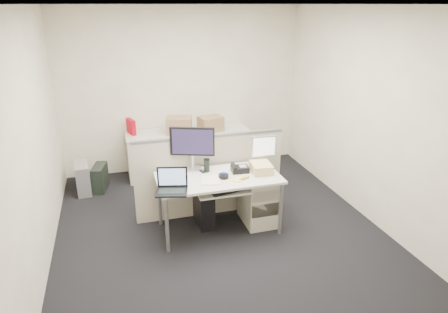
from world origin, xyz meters
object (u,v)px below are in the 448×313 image
object	(u,v)px
laptop	(171,182)
desk	(219,182)
monitor_main	(192,149)
desk_phone	(240,169)

from	to	relation	value
laptop	desk	bearing A→B (deg)	38.71
monitor_main	laptop	world-z (taller)	monitor_main
desk	monitor_main	size ratio (longest dim) A/B	2.68
laptop	monitor_main	bearing A→B (deg)	72.75
monitor_main	desk_phone	world-z (taller)	monitor_main
desk	desk_phone	world-z (taller)	desk_phone
monitor_main	laptop	size ratio (longest dim) A/B	1.62
laptop	desk_phone	bearing A→B (deg)	35.78
laptop	desk_phone	size ratio (longest dim) A/B	1.62
monitor_main	laptop	xyz separation A→B (m)	(-0.37, -0.60, -0.15)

